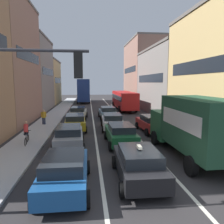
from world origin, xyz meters
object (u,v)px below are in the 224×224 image
object	(u,v)px
sedan_centre_lane_second	(121,134)
coupe_centre_lane_fourth	(108,112)
sedan_left_lane_front	(65,171)
sedan_left_lane_third	(75,122)
wagon_left_lane_second	(69,136)
bus_far_queue_secondary	(83,90)
sedan_left_lane_fourth	(78,113)
bus_mid_queue_primary	(124,99)
cyclist_on_sidewalk	(26,134)
removalist_box_truck	(192,125)
pedestrian_far_sidewalk	(44,116)
sedan_right_lane_behind_truck	(152,123)
traffic_light_pole	(19,101)
hatchback_centre_lane_third	(112,121)
taxi_centre_lane_front	(138,163)

from	to	relation	value
sedan_centre_lane_second	coupe_centre_lane_fourth	distance (m)	10.99
sedan_left_lane_front	sedan_left_lane_third	xyz separation A→B (m)	(-0.23, 11.30, 0.00)
wagon_left_lane_second	bus_far_queue_secondary	distance (m)	34.09
coupe_centre_lane_fourth	sedan_left_lane_fourth	bearing A→B (deg)	84.14
coupe_centre_lane_fourth	bus_mid_queue_primary	xyz separation A→B (m)	(3.44, 8.48, 0.96)
sedan_left_lane_front	cyclist_on_sidewalk	world-z (taller)	cyclist_on_sidewalk
removalist_box_truck	sedan_left_lane_third	world-z (taller)	removalist_box_truck
wagon_left_lane_second	pedestrian_far_sidewalk	size ratio (longest dim) A/B	2.63
sedan_left_lane_third	sedan_right_lane_behind_truck	bearing A→B (deg)	-104.98
removalist_box_truck	bus_mid_queue_primary	distance (m)	22.64
removalist_box_truck	sedan_right_lane_behind_truck	bearing A→B (deg)	1.72
sedan_centre_lane_second	coupe_centre_lane_fourth	size ratio (longest dim) A/B	1.00
removalist_box_truck	sedan_left_lane_fourth	world-z (taller)	removalist_box_truck
traffic_light_pole	hatchback_centre_lane_third	size ratio (longest dim) A/B	1.26
traffic_light_pole	coupe_centre_lane_fourth	distance (m)	19.40
sedan_left_lane_fourth	taxi_centre_lane_front	bearing A→B (deg)	-166.13
taxi_centre_lane_front	sedan_centre_lane_second	distance (m)	5.73
sedan_centre_lane_second	bus_mid_queue_primary	xyz separation A→B (m)	(3.50, 19.47, 0.96)
taxi_centre_lane_front	sedan_right_lane_behind_truck	bearing A→B (deg)	-19.18
sedan_left_lane_third	coupe_centre_lane_fourth	distance (m)	6.91
traffic_light_pole	wagon_left_lane_second	size ratio (longest dim) A/B	1.26
removalist_box_truck	sedan_left_lane_front	bearing A→B (deg)	112.85
bus_far_queue_secondary	cyclist_on_sidewalk	world-z (taller)	bus_far_queue_secondary
traffic_light_pole	wagon_left_lane_second	distance (m)	8.02
removalist_box_truck	sedan_left_lane_fourth	bearing A→B (deg)	25.46
sedan_left_lane_fourth	sedan_left_lane_front	bearing A→B (deg)	-176.80
sedan_right_lane_behind_truck	sedan_left_lane_third	bearing A→B (deg)	74.92
coupe_centre_lane_fourth	bus_far_queue_secondary	bearing A→B (deg)	6.87
taxi_centre_lane_front	traffic_light_pole	bearing A→B (deg)	114.41
taxi_centre_lane_front	sedan_left_lane_fourth	distance (m)	17.31
cyclist_on_sidewalk	pedestrian_far_sidewalk	world-z (taller)	cyclist_on_sidewalk
removalist_box_truck	sedan_right_lane_behind_truck	distance (m)	6.89
traffic_light_pole	sedan_left_lane_front	xyz separation A→B (m)	(1.20, 1.39, -3.02)
sedan_centre_lane_second	wagon_left_lane_second	size ratio (longest dim) A/B	0.99
coupe_centre_lane_fourth	traffic_light_pole	bearing A→B (deg)	164.70
taxi_centre_lane_front	bus_far_queue_secondary	size ratio (longest dim) A/B	0.41
removalist_box_truck	sedan_right_lane_behind_truck	world-z (taller)	removalist_box_truck
traffic_light_pole	bus_far_queue_secondary	bearing A→B (deg)	88.45
coupe_centre_lane_fourth	sedan_left_lane_fourth	xyz separation A→B (m)	(-3.53, 0.26, 0.00)
pedestrian_far_sidewalk	sedan_left_lane_third	bearing A→B (deg)	-124.59
sedan_centre_lane_second	coupe_centre_lane_fourth	bearing A→B (deg)	-1.67
bus_far_queue_secondary	traffic_light_pole	bearing A→B (deg)	176.55
sedan_left_lane_fourth	cyclist_on_sidewalk	size ratio (longest dim) A/B	2.54
wagon_left_lane_second	sedan_right_lane_behind_truck	size ratio (longest dim) A/B	1.00
sedan_left_lane_front	hatchback_centre_lane_third	distance (m)	11.72
hatchback_centre_lane_third	wagon_left_lane_second	bearing A→B (deg)	147.84
sedan_left_lane_front	wagon_left_lane_second	distance (m)	5.99
bus_far_queue_secondary	cyclist_on_sidewalk	distance (m)	33.48
wagon_left_lane_second	bus_mid_queue_primary	size ratio (longest dim) A/B	0.42
hatchback_centre_lane_third	pedestrian_far_sidewalk	size ratio (longest dim) A/B	2.62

